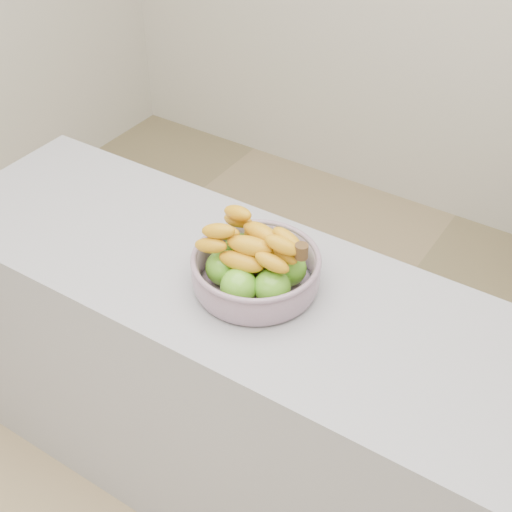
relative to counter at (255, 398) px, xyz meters
The scene contains 3 objects.
ground 0.47m from the counter, 90.00° to the right, with size 4.00×4.00×0.00m, color #907B58.
counter is the anchor object (origin of this frame).
fruit_bowl 0.51m from the counter, ahead, with size 0.33×0.33×0.19m.
Camera 1 is at (0.77, -1.05, 2.13)m, focal length 50.00 mm.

